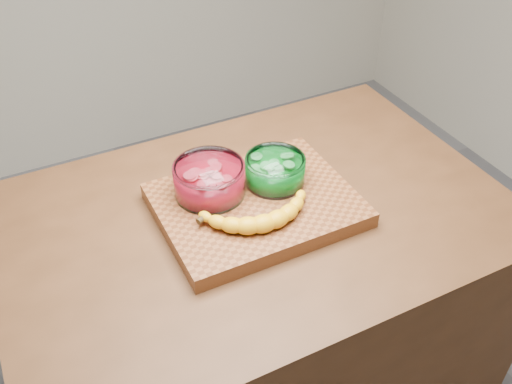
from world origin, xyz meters
name	(u,v)px	position (x,y,z in m)	size (l,w,h in m)	color
counter	(256,329)	(0.00, 0.00, 0.45)	(1.20, 0.80, 0.90)	#492A15
cutting_board	(256,205)	(0.00, 0.00, 0.92)	(0.45, 0.35, 0.04)	brown
bowl_red	(209,180)	(-0.09, 0.07, 0.98)	(0.17, 0.17, 0.08)	white
bowl_green	(275,170)	(0.07, 0.04, 0.97)	(0.14, 0.14, 0.07)	white
banana	(259,212)	(-0.03, -0.06, 0.96)	(0.29, 0.14, 0.04)	gold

